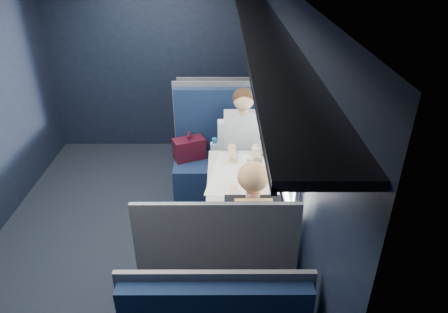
{
  "coord_description": "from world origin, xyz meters",
  "views": [
    {
      "loc": [
        0.89,
        -3.07,
        2.65
      ],
      "look_at": [
        0.9,
        0.0,
        0.95
      ],
      "focal_mm": 32.0,
      "sensor_mm": 36.0,
      "label": 1
    }
  ],
  "objects_px": {
    "table": "(238,184)",
    "seat_bay_far": "(218,275)",
    "bottle_small": "(261,147)",
    "seat_bay_near": "(218,160)",
    "woman": "(251,228)",
    "laptop": "(264,163)",
    "cup": "(256,152)",
    "seat_row_front": "(220,127)",
    "man": "(243,144)"
  },
  "relations": [
    {
      "from": "table",
      "to": "seat_bay_far",
      "type": "relative_size",
      "value": 0.79
    },
    {
      "from": "table",
      "to": "bottle_small",
      "type": "relative_size",
      "value": 4.67
    },
    {
      "from": "seat_bay_near",
      "to": "woman",
      "type": "xyz_separation_m",
      "value": [
        0.27,
        -1.58,
        0.31
      ]
    },
    {
      "from": "woman",
      "to": "bottle_small",
      "type": "xyz_separation_m",
      "value": [
        0.16,
        1.1,
        0.11
      ]
    },
    {
      "from": "seat_bay_far",
      "to": "seat_bay_near",
      "type": "bearing_deg",
      "value": 90.49
    },
    {
      "from": "seat_bay_near",
      "to": "laptop",
      "type": "xyz_separation_m",
      "value": [
        0.43,
        -0.73,
        0.38
      ]
    },
    {
      "from": "seat_bay_near",
      "to": "cup",
      "type": "relative_size",
      "value": 13.0
    },
    {
      "from": "seat_row_front",
      "to": "cup",
      "type": "distance_m",
      "value": 1.51
    },
    {
      "from": "man",
      "to": "laptop",
      "type": "distance_m",
      "value": 0.59
    },
    {
      "from": "seat_row_front",
      "to": "laptop",
      "type": "distance_m",
      "value": 1.75
    },
    {
      "from": "seat_bay_near",
      "to": "man",
      "type": "relative_size",
      "value": 0.95
    },
    {
      "from": "cup",
      "to": "woman",
      "type": "bearing_deg",
      "value": -95.86
    },
    {
      "from": "cup",
      "to": "seat_bay_far",
      "type": "bearing_deg",
      "value": -106.06
    },
    {
      "from": "seat_bay_near",
      "to": "seat_row_front",
      "type": "xyz_separation_m",
      "value": [
        0.02,
        0.92,
        -0.01
      ]
    },
    {
      "from": "seat_bay_far",
      "to": "woman",
      "type": "xyz_separation_m",
      "value": [
        0.25,
        0.17,
        0.31
      ]
    },
    {
      "from": "table",
      "to": "bottle_small",
      "type": "bearing_deg",
      "value": 59.77
    },
    {
      "from": "table",
      "to": "cup",
      "type": "height_order",
      "value": "cup"
    },
    {
      "from": "man",
      "to": "laptop",
      "type": "bearing_deg",
      "value": -73.12
    },
    {
      "from": "seat_bay_near",
      "to": "man",
      "type": "height_order",
      "value": "man"
    },
    {
      "from": "table",
      "to": "bottle_small",
      "type": "xyz_separation_m",
      "value": [
        0.23,
        0.4,
        0.17
      ]
    },
    {
      "from": "laptop",
      "to": "bottle_small",
      "type": "height_order",
      "value": "laptop"
    },
    {
      "from": "table",
      "to": "man",
      "type": "distance_m",
      "value": 0.7
    },
    {
      "from": "seat_row_front",
      "to": "man",
      "type": "relative_size",
      "value": 0.88
    },
    {
      "from": "bottle_small",
      "to": "cup",
      "type": "xyz_separation_m",
      "value": [
        -0.05,
        -0.01,
        -0.05
      ]
    },
    {
      "from": "table",
      "to": "laptop",
      "type": "distance_m",
      "value": 0.31
    },
    {
      "from": "seat_row_front",
      "to": "woman",
      "type": "xyz_separation_m",
      "value": [
        0.25,
        -2.5,
        0.32
      ]
    },
    {
      "from": "woman",
      "to": "man",
      "type": "bearing_deg",
      "value": 90.0
    },
    {
      "from": "seat_row_front",
      "to": "bottle_small",
      "type": "bearing_deg",
      "value": -73.55
    },
    {
      "from": "seat_bay_far",
      "to": "seat_row_front",
      "type": "xyz_separation_m",
      "value": [
        0.0,
        2.67,
        -0.0
      ]
    },
    {
      "from": "man",
      "to": "woman",
      "type": "distance_m",
      "value": 1.41
    },
    {
      "from": "man",
      "to": "woman",
      "type": "bearing_deg",
      "value": -90.0
    },
    {
      "from": "seat_bay_near",
      "to": "seat_row_front",
      "type": "bearing_deg",
      "value": 89.07
    },
    {
      "from": "cup",
      "to": "man",
      "type": "bearing_deg",
      "value": 109.4
    },
    {
      "from": "man",
      "to": "laptop",
      "type": "height_order",
      "value": "man"
    },
    {
      "from": "seat_bay_far",
      "to": "cup",
      "type": "bearing_deg",
      "value": 73.94
    },
    {
      "from": "seat_bay_near",
      "to": "seat_row_front",
      "type": "distance_m",
      "value": 0.92
    },
    {
      "from": "table",
      "to": "seat_bay_near",
      "type": "bearing_deg",
      "value": 102.74
    },
    {
      "from": "seat_bay_far",
      "to": "man",
      "type": "relative_size",
      "value": 0.95
    },
    {
      "from": "seat_row_front",
      "to": "woman",
      "type": "relative_size",
      "value": 0.88
    },
    {
      "from": "table",
      "to": "cup",
      "type": "distance_m",
      "value": 0.44
    },
    {
      "from": "bottle_small",
      "to": "cup",
      "type": "bearing_deg",
      "value": -164.01
    },
    {
      "from": "seat_bay_far",
      "to": "laptop",
      "type": "relative_size",
      "value": 3.87
    },
    {
      "from": "woman",
      "to": "cup",
      "type": "height_order",
      "value": "woman"
    },
    {
      "from": "seat_row_front",
      "to": "bottle_small",
      "type": "relative_size",
      "value": 5.42
    },
    {
      "from": "seat_bay_far",
      "to": "laptop",
      "type": "xyz_separation_m",
      "value": [
        0.42,
        1.02,
        0.39
      ]
    },
    {
      "from": "table",
      "to": "laptop",
      "type": "relative_size",
      "value": 3.07
    },
    {
      "from": "seat_row_front",
      "to": "woman",
      "type": "distance_m",
      "value": 2.54
    },
    {
      "from": "seat_bay_near",
      "to": "woman",
      "type": "relative_size",
      "value": 0.95
    },
    {
      "from": "cup",
      "to": "laptop",
      "type": "bearing_deg",
      "value": -76.53
    },
    {
      "from": "table",
      "to": "man",
      "type": "bearing_deg",
      "value": 84.48
    }
  ]
}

